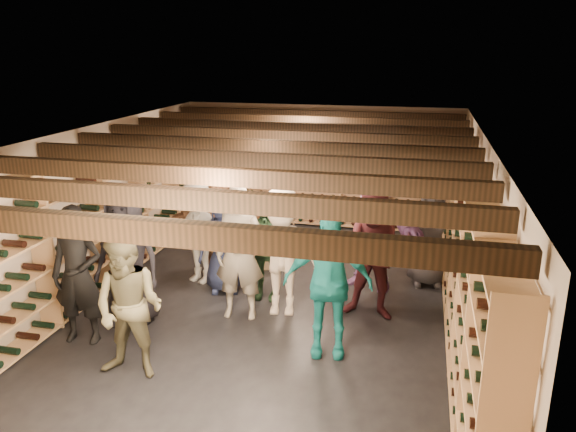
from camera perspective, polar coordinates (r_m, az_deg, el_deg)
The scene contains 23 objects.
ground at distance 8.03m, azimuth -2.06°, elevation -9.05°, with size 8.00×8.00×0.00m, color black.
walls at distance 7.58m, azimuth -2.16°, elevation -0.87°, with size 5.52×8.02×2.40m.
ceiling at distance 7.30m, azimuth -2.26°, elevation 8.12°, with size 5.50×8.00×0.01m, color beige.
ceiling_joists at distance 7.33m, azimuth -2.25°, elevation 7.04°, with size 5.40×7.12×0.18m.
wine_rack_left at distance 8.64m, azimuth -18.80°, elevation -0.40°, with size 0.32×7.50×2.15m.
wine_rack_right at distance 7.39m, azimuth 17.46°, elevation -3.18°, with size 0.32×7.50×2.15m.
wine_rack_back at distance 11.22m, azimuth 3.09°, elevation 4.37°, with size 4.70×0.30×2.15m.
crate_stack_left at distance 10.24m, azimuth -4.99°, elevation -1.19°, with size 0.56×0.44×0.68m.
crate_stack_right at distance 9.28m, azimuth -2.08°, elevation -3.64°, with size 0.55×0.42×0.51m.
crate_loose at distance 9.98m, azimuth 3.11°, elevation -3.18°, with size 0.50×0.33×0.17m, color tan.
person_0 at distance 7.50m, azimuth -15.97°, elevation -4.02°, with size 0.90×0.59×1.84m, color black.
person_1 at distance 7.25m, azimuth -20.59°, elevation -5.68°, with size 0.63×0.41×1.73m, color black.
person_2 at distance 6.35m, azimuth -15.83°, elevation -8.99°, with size 0.79×0.62×1.63m, color brown.
person_3 at distance 7.48m, azimuth -0.62°, elevation -3.75°, with size 1.13×0.65×1.75m, color beige.
person_4 at distance 6.54m, azimuth 4.05°, elevation -6.87°, with size 1.04×0.43×1.77m, color #178381.
person_5 at distance 9.01m, azimuth -6.91°, elevation -0.44°, with size 1.56×0.50×1.69m, color brown.
person_6 at distance 8.27m, azimuth -6.56°, elevation -2.67°, with size 0.74×0.48×1.51m, color #1F2746.
person_7 at distance 7.41m, azimuth -4.91°, elevation -3.79°, with size 0.66×0.43×1.80m, color gray.
person_8 at distance 7.45m, azimuth 8.94°, elevation -3.89°, with size 0.87×0.68×1.79m, color #42171D.
person_9 at distance 8.63m, azimuth -9.21°, elevation -1.70°, with size 1.02×0.59×1.58m, color #B8B6A9.
person_10 at distance 8.00m, azimuth -2.30°, elevation -3.39°, with size 0.87×0.36×1.48m, color #274A2C.
person_11 at distance 8.41m, azimuth 8.46°, elevation -1.15°, with size 1.73×0.55×1.86m, color #905D9C.
person_12 at distance 8.69m, azimuth 14.25°, elevation -1.79°, with size 0.79×0.51×1.61m, color #37363B.
Camera 1 is at (1.95, -6.95, 3.53)m, focal length 35.00 mm.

